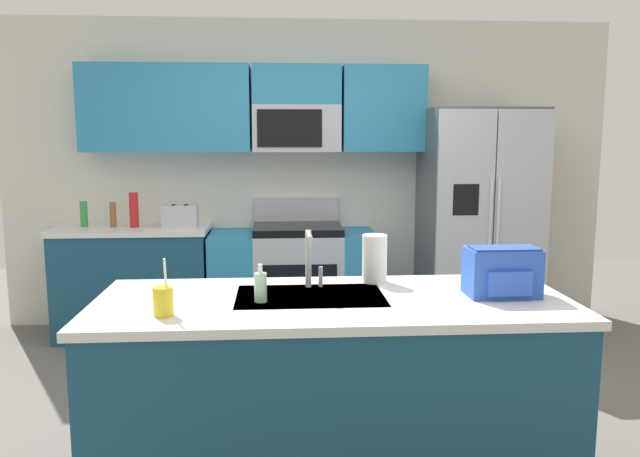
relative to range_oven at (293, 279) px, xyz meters
name	(u,v)px	position (x,y,z in m)	size (l,w,h in m)	color
ground_plane	(329,429)	(0.15, -1.80, -0.44)	(9.00, 9.00, 0.00)	#66605B
kitchen_wall_unit	(293,154)	(0.01, 0.28, 1.03)	(5.20, 0.43, 2.60)	silver
back_counter	(135,281)	(-1.30, 0.00, 0.01)	(1.23, 0.63, 0.90)	navy
range_oven	(293,279)	(0.00, 0.00, 0.00)	(1.36, 0.61, 1.10)	#B7BABF
refrigerator	(478,222)	(1.54, -0.07, 0.48)	(0.90, 0.76, 1.85)	#4C4F54
island_counter	(332,391)	(0.12, -2.34, 0.01)	(2.15, 0.87, 0.90)	navy
toaster	(180,216)	(-0.91, -0.05, 0.55)	(0.28, 0.16, 0.18)	#B7BABF
pepper_mill	(113,215)	(-1.45, 0.00, 0.56)	(0.05, 0.05, 0.20)	brown
bottle_green	(84,214)	(-1.69, 0.03, 0.56)	(0.06, 0.06, 0.21)	green
bottle_red	(134,210)	(-1.28, -0.03, 0.60)	(0.07, 0.07, 0.28)	red
sink_faucet	(310,254)	(0.03, -2.15, 0.62)	(0.09, 0.21, 0.28)	#B7BABF
drink_cup_yellow	(163,301)	(-0.59, -2.57, 0.52)	(0.08, 0.08, 0.24)	yellow
soap_dispenser	(260,287)	(-0.20, -2.38, 0.53)	(0.06, 0.06, 0.17)	#A5D8B2
paper_towel_roll	(375,259)	(0.36, -2.04, 0.58)	(0.12, 0.12, 0.24)	white
backpack	(502,271)	(0.90, -2.35, 0.57)	(0.32, 0.22, 0.23)	blue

